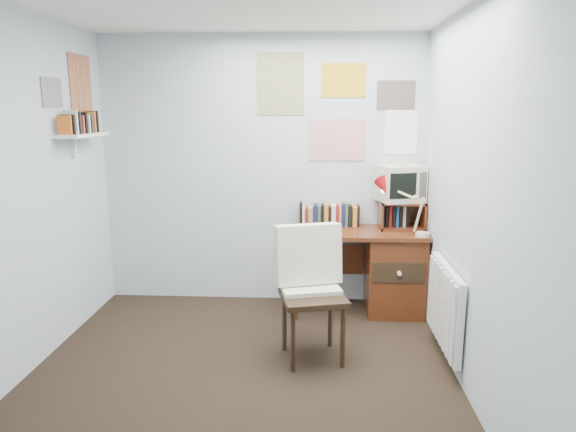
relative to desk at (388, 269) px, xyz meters
name	(u,v)px	position (x,y,z in m)	size (l,w,h in m)	color
ground	(236,393)	(-1.17, -1.48, -0.41)	(3.50, 3.50, 0.00)	black
back_wall	(262,172)	(-1.17, 0.27, 0.84)	(3.00, 0.02, 2.50)	#ADBAC6
right_wall	(484,209)	(0.33, -1.48, 0.84)	(0.02, 3.50, 2.50)	#ADBAC6
desk	(388,269)	(0.00, 0.00, 0.00)	(1.20, 0.55, 0.76)	#562713
desk_chair	(313,297)	(-0.68, -0.97, 0.08)	(0.49, 0.47, 0.96)	black
desk_lamp	(424,211)	(0.25, -0.19, 0.57)	(0.31, 0.26, 0.44)	#AA0B12
tv_riser	(401,215)	(0.12, 0.11, 0.48)	(0.40, 0.30, 0.25)	#562713
crt_tv	(400,182)	(0.10, 0.13, 0.78)	(0.37, 0.34, 0.35)	beige
book_row	(332,214)	(-0.51, 0.18, 0.46)	(0.60, 0.14, 0.22)	#562713
radiator	(445,306)	(0.29, -0.93, 0.01)	(0.09, 0.80, 0.60)	white
wall_shelf	(82,135)	(-2.57, -0.38, 1.21)	(0.20, 0.62, 0.24)	white
posters_back	(338,107)	(-0.47, 0.26, 1.44)	(1.20, 0.01, 0.90)	white
posters_left	(67,87)	(-2.67, -0.38, 1.59)	(0.01, 0.70, 0.60)	white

